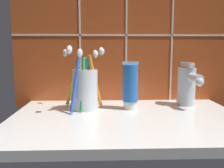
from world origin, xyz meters
TOP-DOWN VIEW (x-y plane):
  - sink_counter at (0.00, 0.00)cm, footprint 57.74×39.88cm
  - tile_wall_backsplash at (0.01, 20.18)cm, footprint 67.74×1.72cm
  - toothbrush_cup at (-10.90, 7.80)cm, footprint 13.08×13.55cm
  - toothpaste_tube at (1.52, 7.76)cm, footprint 4.39×4.18cm
  - sink_faucet at (18.63, 11.31)cm, footprint 5.27×11.29cm

SIDE VIEW (x-z plane):
  - sink_counter at x=0.00cm, z-range 0.00..2.00cm
  - toothbrush_cup at x=-10.90cm, z-range -0.70..16.90cm
  - sink_faucet at x=18.63cm, z-range 1.79..14.42cm
  - toothpaste_tube at x=1.52cm, z-range 1.90..15.01cm
  - tile_wall_backsplash at x=0.01cm, z-range 0.01..59.83cm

